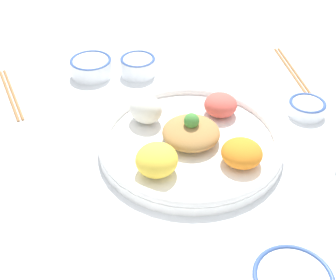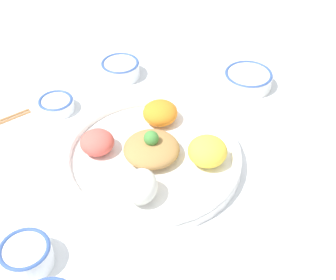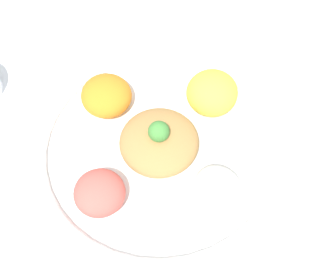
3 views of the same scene
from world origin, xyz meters
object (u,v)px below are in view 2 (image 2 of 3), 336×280
at_px(salad_platter, 153,155).
at_px(side_serving_bowl, 325,139).
at_px(serving_spoon_extra, 197,56).
at_px(sauce_bowl_red, 121,68).
at_px(sauce_bowl_far, 248,79).
at_px(rice_bowl_plain, 26,255).
at_px(rice_bowl_blue, 56,104).

relative_size(salad_platter, side_serving_bowl, 2.07).
bearing_deg(serving_spoon_extra, sauce_bowl_red, 120.19).
height_order(sauce_bowl_far, side_serving_bowl, side_serving_bowl).
distance_m(side_serving_bowl, serving_spoon_extra, 0.44).
height_order(sauce_bowl_red, serving_spoon_extra, sauce_bowl_red).
bearing_deg(sauce_bowl_red, salad_platter, 157.66).
bearing_deg(rice_bowl_plain, serving_spoon_extra, -64.28).
distance_m(rice_bowl_plain, side_serving_bowl, 0.63).
distance_m(salad_platter, side_serving_bowl, 0.36).
relative_size(sauce_bowl_far, serving_spoon_extra, 1.07).
xyz_separation_m(rice_bowl_plain, side_serving_bowl, (-0.13, -0.62, 0.01)).
bearing_deg(rice_bowl_blue, sauce_bowl_far, -116.34).
bearing_deg(sauce_bowl_far, rice_bowl_plain, 101.50).
distance_m(salad_platter, serving_spoon_extra, 0.42).
relative_size(salad_platter, sauce_bowl_far, 3.13).
bearing_deg(serving_spoon_extra, rice_bowl_plain, 160.24).
xyz_separation_m(sauce_bowl_red, serving_spoon_extra, (-0.05, -0.21, -0.02)).
bearing_deg(side_serving_bowl, serving_spoon_extra, -3.79).
distance_m(salad_platter, sauce_bowl_red, 0.33).
xyz_separation_m(sauce_bowl_far, serving_spoon_extra, (0.18, 0.01, -0.02)).
relative_size(sauce_bowl_red, side_serving_bowl, 0.54).
xyz_separation_m(side_serving_bowl, serving_spoon_extra, (0.44, -0.03, -0.03)).
height_order(salad_platter, rice_bowl_plain, salad_platter).
height_order(rice_bowl_blue, rice_bowl_plain, rice_bowl_plain).
height_order(salad_platter, side_serving_bowl, salad_platter).
bearing_deg(sauce_bowl_red, rice_bowl_plain, 130.11).
distance_m(salad_platter, rice_bowl_blue, 0.29).
relative_size(rice_bowl_plain, sauce_bowl_far, 0.74).
bearing_deg(sauce_bowl_far, serving_spoon_extra, 3.81).
bearing_deg(salad_platter, side_serving_bowl, -122.00).
bearing_deg(side_serving_bowl, rice_bowl_plain, 78.14).
height_order(sauce_bowl_far, serving_spoon_extra, sauce_bowl_far).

